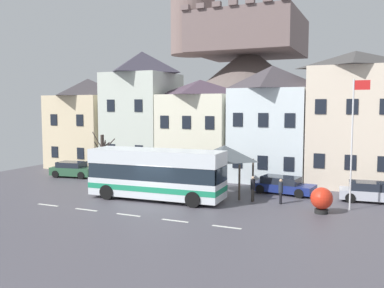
{
  "coord_description": "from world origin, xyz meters",
  "views": [
    {
      "loc": [
        13.02,
        -23.15,
        6.27
      ],
      "look_at": [
        0.8,
        4.3,
        3.55
      ],
      "focal_mm": 39.25,
      "sensor_mm": 36.0,
      "label": 1
    }
  ],
  "objects_px": {
    "townhouse_04": "(354,120)",
    "parked_car_02": "(370,192)",
    "townhouse_00": "(89,123)",
    "hilltop_castle": "(247,94)",
    "bus_shelter": "(224,153)",
    "pedestrian_00": "(281,191)",
    "transit_bus": "(157,174)",
    "flagpole": "(353,136)",
    "public_bench": "(208,181)",
    "townhouse_01": "(142,112)",
    "bare_tree_00": "(103,159)",
    "pedestrian_01": "(253,187)",
    "parked_car_00": "(283,185)",
    "townhouse_03": "(272,123)",
    "parked_car_01": "(73,169)",
    "harbour_buoy": "(322,199)",
    "townhouse_02": "(200,128)"
  },
  "relations": [
    {
      "from": "townhouse_04",
      "to": "parked_car_02",
      "type": "relative_size",
      "value": 2.55
    },
    {
      "from": "townhouse_00",
      "to": "hilltop_castle",
      "type": "bearing_deg",
      "value": 64.55
    },
    {
      "from": "bus_shelter",
      "to": "pedestrian_00",
      "type": "distance_m",
      "value": 5.1
    },
    {
      "from": "transit_bus",
      "to": "flagpole",
      "type": "xyz_separation_m",
      "value": [
        12.15,
        2.21,
        2.81
      ]
    },
    {
      "from": "pedestrian_00",
      "to": "public_bench",
      "type": "height_order",
      "value": "pedestrian_00"
    },
    {
      "from": "townhouse_01",
      "to": "bare_tree_00",
      "type": "relative_size",
      "value": 2.68
    },
    {
      "from": "pedestrian_01",
      "to": "parked_car_00",
      "type": "bearing_deg",
      "value": 69.0
    },
    {
      "from": "townhouse_01",
      "to": "public_bench",
      "type": "distance_m",
      "value": 11.64
    },
    {
      "from": "townhouse_03",
      "to": "parked_car_01",
      "type": "relative_size",
      "value": 2.39
    },
    {
      "from": "townhouse_00",
      "to": "harbour_buoy",
      "type": "relative_size",
      "value": 5.9
    },
    {
      "from": "bus_shelter",
      "to": "parked_car_01",
      "type": "xyz_separation_m",
      "value": [
        -14.68,
        1.25,
        -2.26
      ]
    },
    {
      "from": "pedestrian_01",
      "to": "townhouse_00",
      "type": "bearing_deg",
      "value": 155.9
    },
    {
      "from": "parked_car_00",
      "to": "townhouse_01",
      "type": "bearing_deg",
      "value": 168.27
    },
    {
      "from": "townhouse_02",
      "to": "townhouse_04",
      "type": "xyz_separation_m",
      "value": [
        13.06,
        -0.43,
        0.92
      ]
    },
    {
      "from": "transit_bus",
      "to": "parked_car_01",
      "type": "relative_size",
      "value": 2.3
    },
    {
      "from": "townhouse_03",
      "to": "hilltop_castle",
      "type": "height_order",
      "value": "hilltop_castle"
    },
    {
      "from": "townhouse_00",
      "to": "parked_car_01",
      "type": "height_order",
      "value": "townhouse_00"
    },
    {
      "from": "public_bench",
      "to": "harbour_buoy",
      "type": "distance_m",
      "value": 10.38
    },
    {
      "from": "townhouse_04",
      "to": "bare_tree_00",
      "type": "height_order",
      "value": "townhouse_04"
    },
    {
      "from": "townhouse_04",
      "to": "bare_tree_00",
      "type": "bearing_deg",
      "value": -155.76
    },
    {
      "from": "transit_bus",
      "to": "parked_car_00",
      "type": "bearing_deg",
      "value": 33.35
    },
    {
      "from": "townhouse_02",
      "to": "pedestrian_00",
      "type": "relative_size",
      "value": 5.34
    },
    {
      "from": "harbour_buoy",
      "to": "flagpole",
      "type": "bearing_deg",
      "value": 44.89
    },
    {
      "from": "parked_car_00",
      "to": "townhouse_04",
      "type": "bearing_deg",
      "value": 56.49
    },
    {
      "from": "pedestrian_00",
      "to": "bus_shelter",
      "type": "bearing_deg",
      "value": 160.32
    },
    {
      "from": "flagpole",
      "to": "harbour_buoy",
      "type": "distance_m",
      "value": 4.26
    },
    {
      "from": "townhouse_02",
      "to": "townhouse_00",
      "type": "bearing_deg",
      "value": 178.1
    },
    {
      "from": "townhouse_03",
      "to": "parked_car_01",
      "type": "bearing_deg",
      "value": -161.21
    },
    {
      "from": "townhouse_04",
      "to": "parked_car_02",
      "type": "xyz_separation_m",
      "value": [
        1.44,
        -5.07,
        -4.59
      ]
    },
    {
      "from": "townhouse_01",
      "to": "pedestrian_01",
      "type": "bearing_deg",
      "value": -32.98
    },
    {
      "from": "townhouse_04",
      "to": "hilltop_castle",
      "type": "bearing_deg",
      "value": 123.76
    },
    {
      "from": "townhouse_01",
      "to": "transit_bus",
      "type": "bearing_deg",
      "value": -55.37
    },
    {
      "from": "townhouse_04",
      "to": "hilltop_castle",
      "type": "distance_m",
      "value": 27.7
    },
    {
      "from": "townhouse_00",
      "to": "flagpole",
      "type": "distance_m",
      "value": 27.7
    },
    {
      "from": "transit_bus",
      "to": "bus_shelter",
      "type": "distance_m",
      "value": 5.23
    },
    {
      "from": "parked_car_00",
      "to": "bare_tree_00",
      "type": "bearing_deg",
      "value": -158.28
    },
    {
      "from": "townhouse_02",
      "to": "bare_tree_00",
      "type": "bearing_deg",
      "value": -119.0
    },
    {
      "from": "pedestrian_00",
      "to": "harbour_buoy",
      "type": "height_order",
      "value": "pedestrian_00"
    },
    {
      "from": "townhouse_00",
      "to": "bus_shelter",
      "type": "distance_m",
      "value": 19.16
    },
    {
      "from": "hilltop_castle",
      "to": "parked_car_01",
      "type": "relative_size",
      "value": 8.97
    },
    {
      "from": "townhouse_03",
      "to": "parked_car_01",
      "type": "xyz_separation_m",
      "value": [
        -16.43,
        -5.59,
        -4.16
      ]
    },
    {
      "from": "townhouse_03",
      "to": "transit_bus",
      "type": "height_order",
      "value": "townhouse_03"
    },
    {
      "from": "townhouse_04",
      "to": "harbour_buoy",
      "type": "height_order",
      "value": "townhouse_04"
    },
    {
      "from": "transit_bus",
      "to": "public_bench",
      "type": "height_order",
      "value": "transit_bus"
    },
    {
      "from": "pedestrian_01",
      "to": "townhouse_02",
      "type": "bearing_deg",
      "value": 130.73
    },
    {
      "from": "transit_bus",
      "to": "parked_car_02",
      "type": "height_order",
      "value": "transit_bus"
    },
    {
      "from": "townhouse_01",
      "to": "parked_car_01",
      "type": "height_order",
      "value": "townhouse_01"
    },
    {
      "from": "townhouse_03",
      "to": "pedestrian_01",
      "type": "xyz_separation_m",
      "value": [
        0.83,
        -8.49,
        -3.88
      ]
    },
    {
      "from": "townhouse_02",
      "to": "pedestrian_01",
      "type": "xyz_separation_m",
      "value": [
        7.41,
        -8.6,
        -3.38
      ]
    },
    {
      "from": "parked_car_02",
      "to": "bare_tree_00",
      "type": "relative_size",
      "value": 0.96
    }
  ]
}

